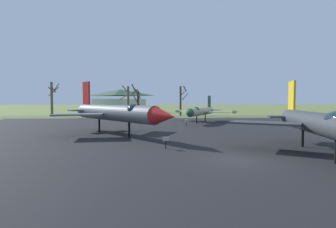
{
  "coord_description": "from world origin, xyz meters",
  "views": [
    {
      "loc": [
        -5.04,
        -15.98,
        3.68
      ],
      "look_at": [
        -3.16,
        19.59,
        1.99
      ],
      "focal_mm": 28.1,
      "sensor_mm": 36.0,
      "label": 1
    }
  ],
  "objects_px": {
    "info_placard_front_left": "(166,142)",
    "info_placard_rear_center": "(186,122)",
    "jet_fighter_rear_left": "(319,123)",
    "jet_fighter_rear_center": "(201,111)",
    "visitor_building": "(120,101)",
    "jet_fighter_front_left": "(116,112)"
  },
  "relations": [
    {
      "from": "info_placard_rear_center",
      "to": "visitor_building",
      "type": "bearing_deg",
      "value": 107.03
    },
    {
      "from": "jet_fighter_rear_left",
      "to": "visitor_building",
      "type": "xyz_separation_m",
      "value": [
        -22.78,
        73.56,
        1.61
      ]
    },
    {
      "from": "info_placard_front_left",
      "to": "info_placard_rear_center",
      "type": "relative_size",
      "value": 0.91
    },
    {
      "from": "jet_fighter_front_left",
      "to": "jet_fighter_rear_center",
      "type": "bearing_deg",
      "value": 54.28
    },
    {
      "from": "jet_fighter_front_left",
      "to": "info_placard_front_left",
      "type": "relative_size",
      "value": 15.97
    },
    {
      "from": "jet_fighter_rear_center",
      "to": "visitor_building",
      "type": "bearing_deg",
      "value": 113.47
    },
    {
      "from": "info_placard_front_left",
      "to": "visitor_building",
      "type": "height_order",
      "value": "visitor_building"
    },
    {
      "from": "info_placard_front_left",
      "to": "jet_fighter_rear_left",
      "type": "bearing_deg",
      "value": -15.52
    },
    {
      "from": "info_placard_front_left",
      "to": "visitor_building",
      "type": "relative_size",
      "value": 0.05
    },
    {
      "from": "visitor_building",
      "to": "jet_fighter_rear_left",
      "type": "bearing_deg",
      "value": -72.8
    },
    {
      "from": "jet_fighter_rear_center",
      "to": "jet_fighter_rear_left",
      "type": "relative_size",
      "value": 0.86
    },
    {
      "from": "jet_fighter_front_left",
      "to": "info_placard_rear_center",
      "type": "height_order",
      "value": "jet_fighter_front_left"
    },
    {
      "from": "info_placard_rear_center",
      "to": "jet_fighter_rear_left",
      "type": "distance_m",
      "value": 21.66
    },
    {
      "from": "jet_fighter_rear_center",
      "to": "visitor_building",
      "type": "relative_size",
      "value": 0.72
    },
    {
      "from": "info_placard_front_left",
      "to": "jet_fighter_rear_center",
      "type": "height_order",
      "value": "jet_fighter_rear_center"
    },
    {
      "from": "info_placard_front_left",
      "to": "jet_fighter_rear_left",
      "type": "distance_m",
      "value": 10.82
    },
    {
      "from": "jet_fighter_front_left",
      "to": "visitor_building",
      "type": "bearing_deg",
      "value": 96.84
    },
    {
      "from": "info_placard_rear_center",
      "to": "jet_fighter_rear_left",
      "type": "relative_size",
      "value": 0.07
    },
    {
      "from": "info_placard_front_left",
      "to": "info_placard_rear_center",
      "type": "xyz_separation_m",
      "value": [
        3.76,
        17.73,
        0.07
      ]
    },
    {
      "from": "jet_fighter_front_left",
      "to": "info_placard_rear_center",
      "type": "xyz_separation_m",
      "value": [
        8.73,
        9.48,
        -1.83
      ]
    },
    {
      "from": "jet_fighter_front_left",
      "to": "visitor_building",
      "type": "relative_size",
      "value": 0.86
    },
    {
      "from": "info_placard_front_left",
      "to": "jet_fighter_rear_center",
      "type": "bearing_deg",
      "value": 73.97
    }
  ]
}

